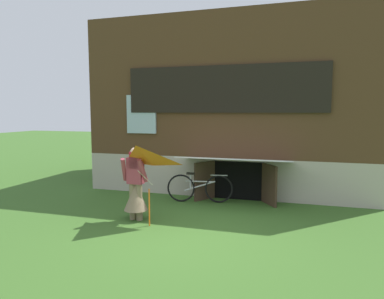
{
  "coord_description": "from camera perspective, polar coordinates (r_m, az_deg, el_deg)",
  "views": [
    {
      "loc": [
        1.89,
        -6.18,
        2.36
      ],
      "look_at": [
        -0.4,
        1.42,
        1.5
      ],
      "focal_mm": 32.39,
      "sensor_mm": 36.0,
      "label": 1
    }
  ],
  "objects": [
    {
      "name": "ground_plane",
      "position": [
        6.88,
        -0.23,
        -13.87
      ],
      "size": [
        60.0,
        60.0,
        0.0
      ],
      "primitive_type": "plane",
      "color": "#386023"
    },
    {
      "name": "person",
      "position": [
        7.69,
        -9.27,
        -6.55
      ],
      "size": [
        0.61,
        0.52,
        1.6
      ],
      "rotation": [
        0.0,
        0.0,
        -0.39
      ],
      "color": "#7F6B51",
      "rests_on": "ground_plane"
    },
    {
      "name": "kite",
      "position": [
        6.9,
        -9.16,
        -3.04
      ],
      "size": [
        1.03,
        1.16,
        1.53
      ],
      "color": "orange",
      "rests_on": "ground_plane"
    },
    {
      "name": "log_house",
      "position": [
        11.94,
        7.73,
        6.96
      ],
      "size": [
        8.18,
        6.35,
        5.06
      ],
      "color": "#ADA393",
      "rests_on": "ground_plane"
    },
    {
      "name": "bicycle_silver",
      "position": [
        9.11,
        1.28,
        -6.35
      ],
      "size": [
        1.71,
        0.36,
        0.78
      ],
      "rotation": [
        0.0,
        0.0,
        0.18
      ],
      "color": "black",
      "rests_on": "ground_plane"
    }
  ]
}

